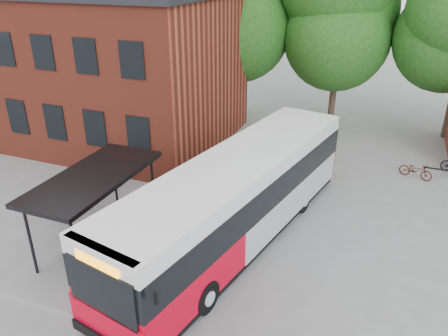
% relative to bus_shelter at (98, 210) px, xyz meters
% --- Properties ---
extents(ground, '(100.00, 100.00, 0.00)m').
position_rel_bus_shelter_xyz_m(ground, '(4.50, 1.00, -1.45)').
color(ground, slate).
extents(station_building, '(18.40, 10.40, 8.50)m').
position_rel_bus_shelter_xyz_m(station_building, '(-8.50, 10.00, 2.80)').
color(station_building, maroon).
rests_on(station_building, ground).
extents(bus_shelter, '(3.60, 7.00, 2.90)m').
position_rel_bus_shelter_xyz_m(bus_shelter, '(0.00, 0.00, 0.00)').
color(bus_shelter, black).
rests_on(bus_shelter, ground).
extents(tree_0, '(7.92, 7.92, 11.00)m').
position_rel_bus_shelter_xyz_m(tree_0, '(-1.50, 17.00, 4.05)').
color(tree_0, '#174612').
rests_on(tree_0, ground).
extents(tree_1, '(7.92, 7.92, 10.40)m').
position_rel_bus_shelter_xyz_m(tree_1, '(5.50, 18.00, 3.75)').
color(tree_1, '#174612').
rests_on(tree_1, ground).
extents(city_bus, '(5.35, 13.43, 3.34)m').
position_rel_bus_shelter_xyz_m(city_bus, '(4.56, 2.18, 0.22)').
color(city_bus, red).
rests_on(city_bus, ground).
extents(bicycle_0, '(1.66, 1.01, 0.82)m').
position_rel_bus_shelter_xyz_m(bicycle_0, '(10.84, 10.31, -1.04)').
color(bicycle_0, '#4D170C').
rests_on(bicycle_0, ground).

